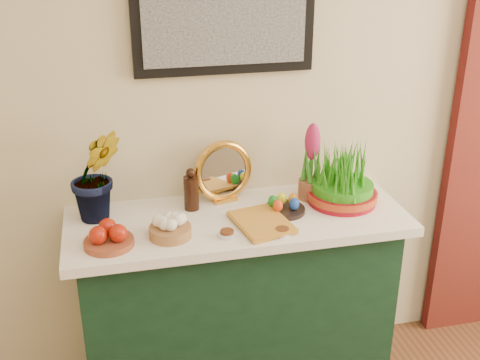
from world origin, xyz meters
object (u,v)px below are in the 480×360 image
object	(u,v)px
sideboard	(237,309)
book	(239,227)
wheatgrass_sabzeh	(343,179)
mirror	(223,172)
hyacinth_green	(95,160)

from	to	relation	value
sideboard	book	xyz separation A→B (m)	(-0.02, -0.13, 0.48)
book	wheatgrass_sabzeh	world-z (taller)	wheatgrass_sabzeh
sideboard	mirror	size ratio (longest dim) A/B	4.72
book	mirror	bearing A→B (deg)	79.68
hyacinth_green	mirror	bearing A→B (deg)	-3.02
sideboard	hyacinth_green	size ratio (longest dim) A/B	2.56
book	wheatgrass_sabzeh	bearing A→B (deg)	6.40
mirror	book	bearing A→B (deg)	-89.61
mirror	book	xyz separation A→B (m)	(0.00, -0.29, -0.11)
wheatgrass_sabzeh	book	bearing A→B (deg)	-162.88
mirror	wheatgrass_sabzeh	xyz separation A→B (m)	(0.49, -0.14, -0.02)
hyacinth_green	wheatgrass_sabzeh	bearing A→B (deg)	-14.11
hyacinth_green	wheatgrass_sabzeh	xyz separation A→B (m)	(1.02, -0.08, -0.15)
wheatgrass_sabzeh	hyacinth_green	bearing A→B (deg)	175.34
hyacinth_green	mirror	distance (m)	0.54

